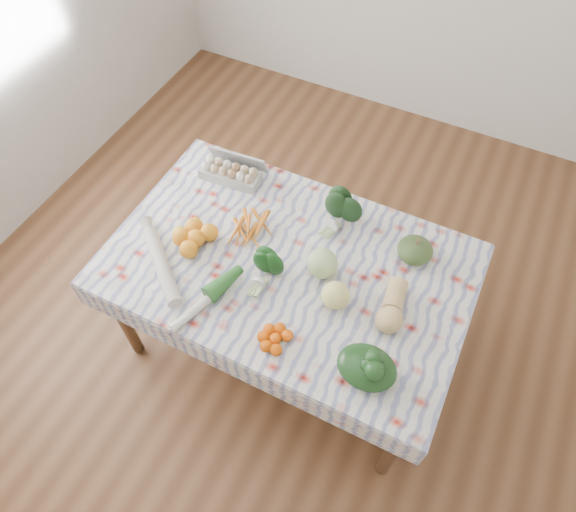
% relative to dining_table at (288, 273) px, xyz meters
% --- Properties ---
extents(ground, '(4.50, 4.50, 0.00)m').
position_rel_dining_table_xyz_m(ground, '(0.00, 0.00, -0.68)').
color(ground, brown).
rests_on(ground, ground).
extents(dining_table, '(1.60, 1.00, 0.75)m').
position_rel_dining_table_xyz_m(dining_table, '(0.00, 0.00, 0.00)').
color(dining_table, brown).
rests_on(dining_table, ground).
extents(tablecloth, '(1.66, 1.06, 0.01)m').
position_rel_dining_table_xyz_m(tablecloth, '(0.00, 0.00, 0.08)').
color(tablecloth, silver).
rests_on(tablecloth, dining_table).
extents(egg_carton, '(0.33, 0.15, 0.08)m').
position_rel_dining_table_xyz_m(egg_carton, '(-0.50, 0.35, 0.13)').
color(egg_carton, '#AAA9A5').
rests_on(egg_carton, tablecloth).
extents(carrot_bunch, '(0.26, 0.25, 0.04)m').
position_rel_dining_table_xyz_m(carrot_bunch, '(-0.25, 0.10, 0.10)').
color(carrot_bunch, orange).
rests_on(carrot_bunch, tablecloth).
extents(kale_bunch, '(0.21, 0.20, 0.15)m').
position_rel_dining_table_xyz_m(kale_bunch, '(0.12, 0.32, 0.16)').
color(kale_bunch, '#153215').
rests_on(kale_bunch, tablecloth).
extents(kabocha_squash, '(0.18, 0.18, 0.11)m').
position_rel_dining_table_xyz_m(kabocha_squash, '(0.50, 0.29, 0.14)').
color(kabocha_squash, '#3D5627').
rests_on(kabocha_squash, tablecloth).
extents(cabbage, '(0.16, 0.16, 0.14)m').
position_rel_dining_table_xyz_m(cabbage, '(0.16, 0.02, 0.15)').
color(cabbage, '#B5D68B').
rests_on(cabbage, tablecloth).
extents(butternut_squash, '(0.15, 0.27, 0.12)m').
position_rel_dining_table_xyz_m(butternut_squash, '(0.51, -0.03, 0.14)').
color(butternut_squash, '#DAB56D').
rests_on(butternut_squash, tablecloth).
extents(orange_cluster, '(0.33, 0.33, 0.09)m').
position_rel_dining_table_xyz_m(orange_cluster, '(-0.44, -0.09, 0.13)').
color(orange_cluster, orange).
rests_on(orange_cluster, tablecloth).
extents(broccoli, '(0.17, 0.17, 0.11)m').
position_rel_dining_table_xyz_m(broccoli, '(-0.07, -0.13, 0.14)').
color(broccoli, '#144314').
rests_on(broccoli, tablecloth).
extents(mandarin_cluster, '(0.19, 0.19, 0.05)m').
position_rel_dining_table_xyz_m(mandarin_cluster, '(0.13, -0.38, 0.11)').
color(mandarin_cluster, '#F35704').
rests_on(mandarin_cluster, tablecloth).
extents(grapefruit, '(0.16, 0.16, 0.12)m').
position_rel_dining_table_xyz_m(grapefruit, '(0.27, -0.10, 0.15)').
color(grapefruit, '#F1EB7C').
rests_on(grapefruit, tablecloth).
extents(spinach_bag, '(0.26, 0.22, 0.11)m').
position_rel_dining_table_xyz_m(spinach_bag, '(0.51, -0.34, 0.14)').
color(spinach_bag, black).
rests_on(spinach_bag, tablecloth).
extents(daikon, '(0.39, 0.35, 0.07)m').
position_rel_dining_table_xyz_m(daikon, '(-0.50, -0.28, 0.12)').
color(daikon, beige).
rests_on(daikon, tablecloth).
extents(leek, '(0.15, 0.39, 0.04)m').
position_rel_dining_table_xyz_m(leek, '(-0.22, -0.34, 0.11)').
color(leek, silver).
rests_on(leek, tablecloth).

